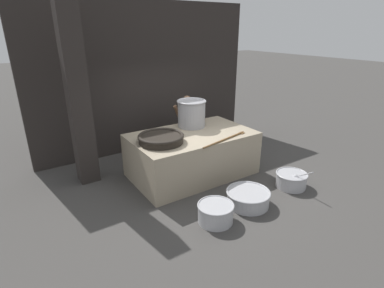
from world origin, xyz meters
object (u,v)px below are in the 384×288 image
object	(u,v)px
stock_pot	(191,113)
cook	(187,123)
giant_wok_near	(161,138)
prep_bowl_vegetables	(291,179)
prep_bowl_extra	(248,197)
prep_bowl_meat	(216,212)

from	to	relation	value
stock_pot	cook	world-z (taller)	stock_pot
giant_wok_near	prep_bowl_vegetables	size ratio (longest dim) A/B	1.10
giant_wok_near	prep_bowl_extra	distance (m)	2.16
prep_bowl_vegetables	prep_bowl_extra	xyz separation A→B (m)	(-1.30, -0.01, -0.02)
prep_bowl_vegetables	prep_bowl_extra	distance (m)	1.30
prep_bowl_vegetables	prep_bowl_meat	world-z (taller)	prep_bowl_vegetables
stock_pot	giant_wok_near	bearing A→B (deg)	-153.48
giant_wok_near	stock_pot	xyz separation A→B (m)	(1.15, 0.57, 0.24)
giant_wok_near	prep_bowl_meat	bearing A→B (deg)	-84.75
giant_wok_near	cook	bearing A→B (deg)	40.73
prep_bowl_vegetables	prep_bowl_meat	distance (m)	2.19
cook	prep_bowl_meat	xyz separation A→B (m)	(-1.27, -2.96, -0.69)
prep_bowl_vegetables	stock_pot	bearing A→B (deg)	118.48
cook	prep_bowl_vegetables	world-z (taller)	cook
stock_pot	prep_bowl_extra	distance (m)	2.52
stock_pot	prep_bowl_extra	size ratio (longest dim) A/B	0.81
stock_pot	prep_bowl_vegetables	world-z (taller)	stock_pot
stock_pot	cook	distance (m)	0.87
prep_bowl_vegetables	prep_bowl_meat	xyz separation A→B (m)	(-2.18, -0.10, 0.01)
prep_bowl_vegetables	prep_bowl_extra	world-z (taller)	prep_bowl_vegetables
cook	prep_bowl_extra	size ratio (longest dim) A/B	1.86
stock_pot	prep_bowl_meat	world-z (taller)	stock_pot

